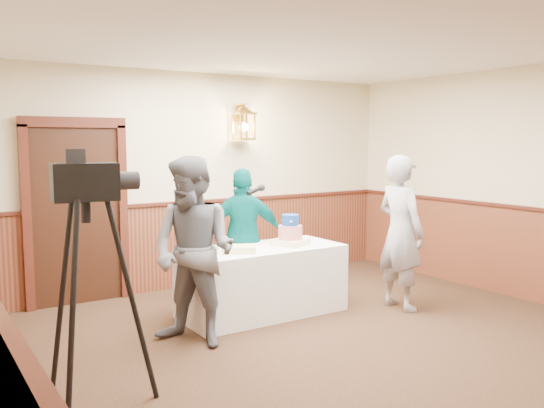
{
  "coord_description": "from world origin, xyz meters",
  "views": [
    {
      "loc": [
        -3.31,
        -3.4,
        1.92
      ],
      "look_at": [
        -0.0,
        1.7,
        1.25
      ],
      "focal_mm": 38.0,
      "sensor_mm": 36.0,
      "label": 1
    }
  ],
  "objects_px": {
    "tiered_cake": "(290,233)",
    "tv_camera_rig": "(89,302)",
    "assistant_p": "(244,237)",
    "baker": "(401,232)",
    "sheet_cake_green": "(199,249)",
    "interviewer": "(194,252)",
    "display_table": "(262,281)",
    "sheet_cake_yellow": "(239,249)"
  },
  "relations": [
    {
      "from": "tiered_cake",
      "to": "tv_camera_rig",
      "type": "height_order",
      "value": "tv_camera_rig"
    },
    {
      "from": "tiered_cake",
      "to": "assistant_p",
      "type": "xyz_separation_m",
      "value": [
        -0.32,
        0.49,
        -0.08
      ]
    },
    {
      "from": "assistant_p",
      "to": "tv_camera_rig",
      "type": "distance_m",
      "value": 2.87
    },
    {
      "from": "baker",
      "to": "sheet_cake_green",
      "type": "bearing_deg",
      "value": 70.66
    },
    {
      "from": "tiered_cake",
      "to": "interviewer",
      "type": "bearing_deg",
      "value": -162.84
    },
    {
      "from": "interviewer",
      "to": "tv_camera_rig",
      "type": "bearing_deg",
      "value": -86.93
    },
    {
      "from": "interviewer",
      "to": "assistant_p",
      "type": "relative_size",
      "value": 1.11
    },
    {
      "from": "tiered_cake",
      "to": "interviewer",
      "type": "height_order",
      "value": "interviewer"
    },
    {
      "from": "interviewer",
      "to": "assistant_p",
      "type": "distance_m",
      "value": 1.42
    },
    {
      "from": "sheet_cake_green",
      "to": "tiered_cake",
      "type": "bearing_deg",
      "value": -7.78
    },
    {
      "from": "sheet_cake_green",
      "to": "tv_camera_rig",
      "type": "xyz_separation_m",
      "value": [
        -1.52,
        -1.4,
        0.01
      ]
    },
    {
      "from": "interviewer",
      "to": "baker",
      "type": "bearing_deg",
      "value": 53.9
    },
    {
      "from": "display_table",
      "to": "sheet_cake_yellow",
      "type": "distance_m",
      "value": 0.56
    },
    {
      "from": "sheet_cake_green",
      "to": "baker",
      "type": "distance_m",
      "value": 2.29
    },
    {
      "from": "display_table",
      "to": "baker",
      "type": "height_order",
      "value": "baker"
    },
    {
      "from": "sheet_cake_yellow",
      "to": "tv_camera_rig",
      "type": "xyz_separation_m",
      "value": [
        -1.88,
        -1.2,
        0.01
      ]
    },
    {
      "from": "display_table",
      "to": "assistant_p",
      "type": "distance_m",
      "value": 0.62
    },
    {
      "from": "interviewer",
      "to": "baker",
      "type": "xyz_separation_m",
      "value": [
        2.49,
        -0.19,
        -0.01
      ]
    },
    {
      "from": "baker",
      "to": "display_table",
      "type": "bearing_deg",
      "value": 65.29
    },
    {
      "from": "baker",
      "to": "tv_camera_rig",
      "type": "height_order",
      "value": "tv_camera_rig"
    },
    {
      "from": "sheet_cake_yellow",
      "to": "assistant_p",
      "type": "relative_size",
      "value": 0.21
    },
    {
      "from": "baker",
      "to": "tv_camera_rig",
      "type": "relative_size",
      "value": 1.0
    },
    {
      "from": "assistant_p",
      "to": "baker",
      "type": "bearing_deg",
      "value": 165.32
    },
    {
      "from": "baker",
      "to": "assistant_p",
      "type": "height_order",
      "value": "baker"
    },
    {
      "from": "interviewer",
      "to": "tv_camera_rig",
      "type": "distance_m",
      "value": 1.46
    },
    {
      "from": "interviewer",
      "to": "sheet_cake_green",
      "type": "bearing_deg",
      "value": 118.75
    },
    {
      "from": "display_table",
      "to": "tiered_cake",
      "type": "bearing_deg",
      "value": -7.71
    },
    {
      "from": "tiered_cake",
      "to": "tv_camera_rig",
      "type": "distance_m",
      "value": 2.88
    },
    {
      "from": "display_table",
      "to": "sheet_cake_green",
      "type": "xyz_separation_m",
      "value": [
        -0.72,
        0.1,
        0.41
      ]
    },
    {
      "from": "tiered_cake",
      "to": "sheet_cake_green",
      "type": "height_order",
      "value": "tiered_cake"
    },
    {
      "from": "sheet_cake_green",
      "to": "assistant_p",
      "type": "height_order",
      "value": "assistant_p"
    },
    {
      "from": "tiered_cake",
      "to": "sheet_cake_yellow",
      "type": "distance_m",
      "value": 0.71
    },
    {
      "from": "display_table",
      "to": "baker",
      "type": "distance_m",
      "value": 1.67
    },
    {
      "from": "sheet_cake_yellow",
      "to": "assistant_p",
      "type": "xyz_separation_m",
      "value": [
        0.39,
        0.55,
        0.02
      ]
    },
    {
      "from": "sheet_cake_yellow",
      "to": "tv_camera_rig",
      "type": "bearing_deg",
      "value": -147.55
    },
    {
      "from": "tiered_cake",
      "to": "baker",
      "type": "relative_size",
      "value": 0.24
    },
    {
      "from": "tv_camera_rig",
      "to": "sheet_cake_yellow",
      "type": "bearing_deg",
      "value": 38.29
    },
    {
      "from": "sheet_cake_green",
      "to": "tv_camera_rig",
      "type": "relative_size",
      "value": 0.19
    },
    {
      "from": "display_table",
      "to": "sheet_cake_green",
      "type": "relative_size",
      "value": 5.44
    },
    {
      "from": "display_table",
      "to": "sheet_cake_yellow",
      "type": "bearing_deg",
      "value": -163.39
    },
    {
      "from": "tiered_cake",
      "to": "sheet_cake_green",
      "type": "relative_size",
      "value": 1.29
    },
    {
      "from": "display_table",
      "to": "tiered_cake",
      "type": "xyz_separation_m",
      "value": [
        0.34,
        -0.05,
        0.51
      ]
    }
  ]
}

